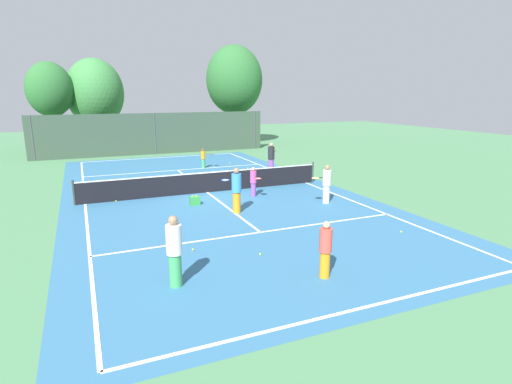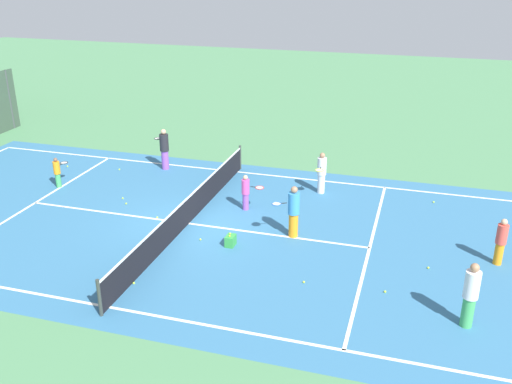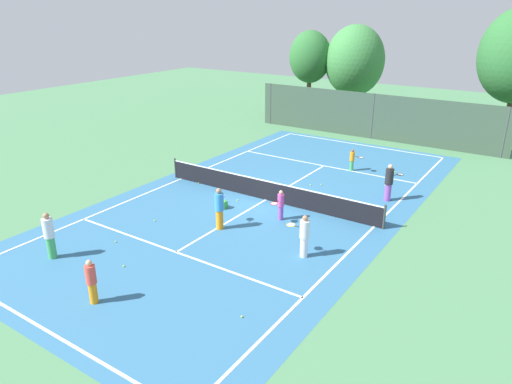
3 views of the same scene
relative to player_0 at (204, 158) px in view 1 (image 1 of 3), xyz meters
name	(u,v)px [view 1 (image 1 of 3)]	position (x,y,z in m)	size (l,w,h in m)	color
ground_plane	(207,192)	(-1.72, -6.49, -0.66)	(80.00, 80.00, 0.00)	#4C8456
court_surface	(207,192)	(-1.72, -6.49, -0.66)	(13.00, 25.00, 0.01)	teal
tennis_net	(207,182)	(-1.72, -6.49, -0.15)	(11.90, 0.10, 1.10)	#333833
perimeter_fence	(155,134)	(-1.72, 7.51, 0.94)	(18.00, 0.12, 3.20)	#384C3D
tree_0	(50,90)	(-8.99, 11.65, 4.29)	(3.54, 3.13, 7.10)	brown
tree_1	(95,93)	(-5.63, 13.09, 4.05)	(4.75, 5.14, 7.58)	brown
tree_2	(234,80)	(6.38, 11.39, 5.19)	(5.16, 5.03, 8.97)	brown
player_0	(204,158)	(0.00, 0.00, 0.00)	(0.84, 0.34, 1.27)	#3FA559
player_1	(174,251)	(-5.30, -15.75, 0.28)	(0.39, 0.39, 1.83)	#3FA559
player_2	(236,190)	(-1.62, -10.28, 0.28)	(0.71, 0.94, 1.83)	orange
player_3	(271,158)	(3.23, -3.28, 0.29)	(0.79, 0.90, 1.84)	purple
player_4	(325,249)	(-1.62, -16.79, 0.12)	(0.33, 0.33, 1.53)	orange
player_5	(326,184)	(2.48, -10.46, 0.21)	(0.93, 0.36, 1.69)	silver
player_6	(254,181)	(0.05, -8.09, 0.05)	(0.33, 0.86, 1.38)	purple
ball_crate	(195,201)	(-2.87, -8.47, -0.48)	(0.42, 0.29, 0.43)	green
tennis_ball_0	(207,179)	(-0.83, -3.52, -0.63)	(0.07, 0.07, 0.07)	#CCE533
tennis_ball_1	(202,186)	(-1.63, -5.22, -0.63)	(0.07, 0.07, 0.07)	#CCE533
tennis_ball_2	(401,232)	(2.73, -14.84, -0.63)	(0.07, 0.07, 0.07)	#CCE533
tennis_ball_3	(172,228)	(-4.46, -11.29, -0.63)	(0.07, 0.07, 0.07)	#CCE533
tennis_ball_4	(260,254)	(-2.56, -14.76, -0.63)	(0.07, 0.07, 0.07)	#CCE533
tennis_ball_5	(213,177)	(-0.40, -3.14, -0.63)	(0.07, 0.07, 0.07)	#CCE533
tennis_ball_6	(291,183)	(2.93, -6.41, -0.63)	(0.07, 0.07, 0.07)	#CCE533
tennis_ball_7	(248,168)	(2.48, -1.39, -0.63)	(0.07, 0.07, 0.07)	#CCE533
tennis_ball_8	(193,250)	(-4.31, -13.61, -0.63)	(0.07, 0.07, 0.07)	#CCE533
tennis_ball_9	(230,163)	(2.17, 1.07, -0.63)	(0.07, 0.07, 0.07)	#CCE533
tennis_ball_10	(116,201)	(-5.95, -6.56, -0.63)	(0.07, 0.07, 0.07)	#CCE533
tennis_ball_11	(190,198)	(-2.81, -7.38, -0.63)	(0.07, 0.07, 0.07)	#CCE533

